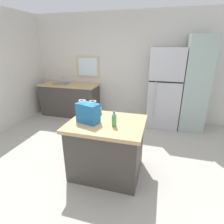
# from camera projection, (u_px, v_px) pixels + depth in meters

# --- Properties ---
(ground) EXTENTS (6.43, 6.43, 0.00)m
(ground) POSITION_uv_depth(u_px,v_px,m) (97.00, 166.00, 3.06)
(ground) COLOR #ADA89E
(back_wall) EXTENTS (5.36, 0.13, 2.75)m
(back_wall) POSITION_uv_depth(u_px,v_px,m) (127.00, 67.00, 4.85)
(back_wall) COLOR silver
(back_wall) RESTS_ON ground
(kitchen_island) EXTENTS (1.12, 0.90, 0.88)m
(kitchen_island) POSITION_uv_depth(u_px,v_px,m) (107.00, 147.00, 2.80)
(kitchen_island) COLOR #423D38
(kitchen_island) RESTS_ON ground
(refrigerator) EXTENTS (0.75, 0.74, 1.90)m
(refrigerator) POSITION_uv_depth(u_px,v_px,m) (165.00, 89.00, 4.35)
(refrigerator) COLOR #B7B7BC
(refrigerator) RESTS_ON ground
(tall_cabinet) EXTENTS (0.55, 0.66, 2.17)m
(tall_cabinet) POSITION_uv_depth(u_px,v_px,m) (195.00, 85.00, 4.14)
(tall_cabinet) COLOR #9EB2A8
(tall_cabinet) RESTS_ON ground
(sink_counter) EXTENTS (1.63, 0.68, 1.09)m
(sink_counter) POSITION_uv_depth(u_px,v_px,m) (70.00, 99.00, 5.21)
(sink_counter) COLOR #423D38
(sink_counter) RESTS_ON ground
(shopping_bag) EXTENTS (0.36, 0.26, 0.34)m
(shopping_bag) POSITION_uv_depth(u_px,v_px,m) (88.00, 113.00, 2.59)
(shopping_bag) COLOR #236BAD
(shopping_bag) RESTS_ON kitchen_island
(small_box) EXTENTS (0.18, 0.15, 0.09)m
(small_box) POSITION_uv_depth(u_px,v_px,m) (97.00, 111.00, 2.96)
(small_box) COLOR #388E66
(small_box) RESTS_ON kitchen_island
(bottle) EXTENTS (0.07, 0.07, 0.23)m
(bottle) POSITION_uv_depth(u_px,v_px,m) (114.00, 120.00, 2.48)
(bottle) COLOR #4C9956
(bottle) RESTS_ON kitchen_island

